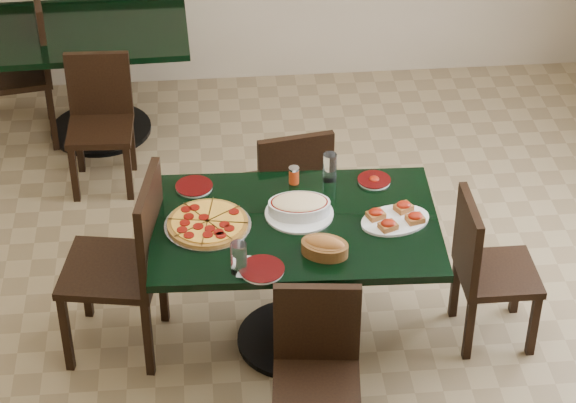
{
  "coord_description": "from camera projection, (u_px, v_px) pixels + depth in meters",
  "views": [
    {
      "loc": [
        -0.27,
        -4.27,
        3.89
      ],
      "look_at": [
        0.12,
        0.0,
        0.85
      ],
      "focal_mm": 70.0,
      "sensor_mm": 36.0,
      "label": 1
    }
  ],
  "objects": [
    {
      "name": "napkin_setting",
      "position": [
        257.0,
        268.0,
        5.0
      ],
      "size": [
        0.19,
        0.19,
        0.01
      ],
      "rotation": [
        0.0,
        0.0,
        -0.26
      ],
      "color": "white",
      "rests_on": "main_table"
    },
    {
      "name": "side_plate_far_r",
      "position": [
        374.0,
        180.0,
        5.56
      ],
      "size": [
        0.17,
        0.17,
        0.03
      ],
      "rotation": [
        0.0,
        0.0,
        0.03
      ],
      "color": "silver",
      "rests_on": "main_table"
    },
    {
      "name": "pepperoni_pizza",
      "position": [
        208.0,
        223.0,
        5.25
      ],
      "size": [
        0.41,
        0.41,
        0.04
      ],
      "rotation": [
        0.0,
        0.0,
        -0.18
      ],
      "color": "silver",
      "rests_on": "main_table"
    },
    {
      "name": "lasagna_casserole",
      "position": [
        299.0,
        207.0,
        5.31
      ],
      "size": [
        0.33,
        0.33,
        0.09
      ],
      "rotation": [
        0.0,
        0.0,
        -0.05
      ],
      "color": "silver",
      "rests_on": "main_table"
    },
    {
      "name": "side_plate_far_l",
      "position": [
        194.0,
        187.0,
        5.52
      ],
      "size": [
        0.19,
        0.19,
        0.02
      ],
      "rotation": [
        0.0,
        0.0,
        0.15
      ],
      "color": "silver",
      "rests_on": "main_table"
    },
    {
      "name": "main_table",
      "position": [
        295.0,
        253.0,
        5.39
      ],
      "size": [
        1.39,
        0.92,
        0.75
      ],
      "rotation": [
        0.0,
        0.0,
        -0.04
      ],
      "color": "black",
      "rests_on": "floor"
    },
    {
      "name": "chair_left",
      "position": [
        129.0,
        257.0,
        5.38
      ],
      "size": [
        0.54,
        0.54,
        0.99
      ],
      "rotation": [
        0.0,
        0.0,
        -1.75
      ],
      "color": "black",
      "rests_on": "floor"
    },
    {
      "name": "chair_right",
      "position": [
        484.0,
        265.0,
        5.5
      ],
      "size": [
        0.38,
        0.38,
        0.82
      ],
      "rotation": [
        0.0,
        0.0,
        1.57
      ],
      "color": "black",
      "rests_on": "floor"
    },
    {
      "name": "bread_basket",
      "position": [
        325.0,
        247.0,
        5.07
      ],
      "size": [
        0.26,
        0.22,
        0.09
      ],
      "rotation": [
        0.0,
        0.0,
        -0.37
      ],
      "color": "brown",
      "rests_on": "main_table"
    },
    {
      "name": "bruschetta_platter",
      "position": [
        395.0,
        218.0,
        5.28
      ],
      "size": [
        0.39,
        0.32,
        0.05
      ],
      "rotation": [
        0.0,
        0.0,
        0.28
      ],
      "color": "silver",
      "rests_on": "main_table"
    },
    {
      "name": "chair_far",
      "position": [
        291.0,
        188.0,
        6.0
      ],
      "size": [
        0.46,
        0.46,
        0.86
      ],
      "rotation": [
        0.0,
        0.0,
        3.31
      ],
      "color": "black",
      "rests_on": "floor"
    },
    {
      "name": "pepper_shaker",
      "position": [
        294.0,
        175.0,
        5.53
      ],
      "size": [
        0.05,
        0.05,
        0.09
      ],
      "color": "red",
      "rests_on": "main_table"
    },
    {
      "name": "floor",
      "position": [
        265.0,
        338.0,
        5.74
      ],
      "size": [
        5.5,
        5.5,
        0.0
      ],
      "primitive_type": "plane",
      "color": "olive",
      "rests_on": "ground"
    },
    {
      "name": "water_glass_a",
      "position": [
        330.0,
        167.0,
        5.54
      ],
      "size": [
        0.07,
        0.07,
        0.15
      ],
      "primitive_type": "cylinder",
      "color": "white",
      "rests_on": "main_table"
    },
    {
      "name": "water_glass_b",
      "position": [
        239.0,
        258.0,
        4.94
      ],
      "size": [
        0.07,
        0.07,
        0.16
      ],
      "primitive_type": "cylinder",
      "color": "white",
      "rests_on": "main_table"
    },
    {
      "name": "chair_near",
      "position": [
        317.0,
        365.0,
        4.93
      ],
      "size": [
        0.42,
        0.42,
        0.82
      ],
      "rotation": [
        0.0,
        0.0,
        -0.11
      ],
      "color": "black",
      "rests_on": "floor"
    },
    {
      "name": "back_table",
      "position": [
        93.0,
        60.0,
        7.08
      ],
      "size": [
        1.23,
        0.91,
        0.75
      ],
      "rotation": [
        0.0,
        0.0,
        0.03
      ],
      "color": "black",
      "rests_on": "floor"
    },
    {
      "name": "side_plate_near",
      "position": [
        262.0,
        269.0,
        4.98
      ],
      "size": [
        0.2,
        0.2,
        0.02
      ],
      "rotation": [
        0.0,
        0.0,
        0.18
      ],
      "color": "silver",
      "rests_on": "main_table"
    },
    {
      "name": "back_chair_left",
      "position": [
        27.0,
        61.0,
        7.02
      ],
      "size": [
        0.52,
        0.52,
        0.97
      ],
      "rotation": [
        0.0,
        0.0,
        -1.41
      ],
      "color": "black",
      "rests_on": "floor"
    },
    {
      "name": "back_chair_near",
      "position": [
        100.0,
        115.0,
        6.67
      ],
      "size": [
        0.39,
        0.39,
        0.81
      ],
      "rotation": [
        0.0,
        0.0,
        -0.03
      ],
      "color": "black",
      "rests_on": "floor"
    }
  ]
}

